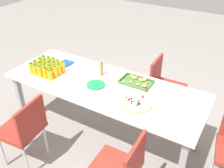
{
  "coord_description": "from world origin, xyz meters",
  "views": [
    {
      "loc": [
        1.29,
        -1.99,
        2.24
      ],
      "look_at": [
        0.1,
        0.02,
        0.77
      ],
      "focal_mm": 40.57,
      "sensor_mm": 36.0,
      "label": 1
    }
  ],
  "objects": [
    {
      "name": "juice_bottle_0",
      "position": [
        -0.86,
        -0.23,
        0.81
      ],
      "size": [
        0.06,
        0.06,
        0.14
      ],
      "color": "#F9AD14",
      "rests_on": "party_table"
    },
    {
      "name": "juice_bottle_6",
      "position": [
        -0.79,
        -0.16,
        0.81
      ],
      "size": [
        0.06,
        0.06,
        0.14
      ],
      "color": "#F9AC14",
      "rests_on": "party_table"
    },
    {
      "name": "juice_bottle_8",
      "position": [
        -0.64,
        -0.16,
        0.81
      ],
      "size": [
        0.06,
        0.06,
        0.15
      ],
      "color": "#FAAE14",
      "rests_on": "party_table"
    },
    {
      "name": "juice_bottle_5",
      "position": [
        -0.86,
        -0.16,
        0.81
      ],
      "size": [
        0.05,
        0.05,
        0.15
      ],
      "color": "#F9AB14",
      "rests_on": "party_table"
    },
    {
      "name": "fruit_pizza",
      "position": [
        0.48,
        -0.15,
        0.76
      ],
      "size": [
        0.32,
        0.32,
        0.05
      ],
      "color": "tan",
      "rests_on": "party_table"
    },
    {
      "name": "juice_bottle_12",
      "position": [
        -0.71,
        -0.09,
        0.81
      ],
      "size": [
        0.06,
        0.06,
        0.14
      ],
      "color": "#F9AC14",
      "rests_on": "party_table"
    },
    {
      "name": "juice_bottle_19",
      "position": [
        -0.56,
        -0.01,
        0.81
      ],
      "size": [
        0.05,
        0.05,
        0.15
      ],
      "color": "#FAAC14",
      "rests_on": "party_table"
    },
    {
      "name": "party_table",
      "position": [
        0.0,
        0.0,
        0.68
      ],
      "size": [
        2.26,
        0.82,
        0.75
      ],
      "color": "white",
      "rests_on": "ground_plane"
    },
    {
      "name": "chair_near_left",
      "position": [
        -0.45,
        -0.78,
        0.5
      ],
      "size": [
        0.44,
        0.44,
        0.83
      ],
      "rotation": [
        0.0,
        0.0,
        1.67
      ],
      "color": "maroon",
      "rests_on": "ground_plane"
    },
    {
      "name": "chair_far_right",
      "position": [
        0.45,
        0.73,
        0.5
      ],
      "size": [
        0.41,
        0.41,
        0.83
      ],
      "rotation": [
        0.0,
        0.0,
        -1.53
      ],
      "color": "maroon",
      "rests_on": "ground_plane"
    },
    {
      "name": "ground_plane",
      "position": [
        0.0,
        0.0,
        0.0
      ],
      "size": [
        12.0,
        12.0,
        0.0
      ],
      "primitive_type": "plane",
      "color": "gray"
    },
    {
      "name": "chair_near_right",
      "position": [
        0.63,
        -0.72,
        0.5
      ],
      "size": [
        0.42,
        0.42,
        0.83
      ],
      "rotation": [
        0.0,
        0.0,
        1.61
      ],
      "color": "maroon",
      "rests_on": "ground_plane"
    },
    {
      "name": "napkin_stack",
      "position": [
        -0.66,
        0.16,
        0.75
      ],
      "size": [
        0.15,
        0.15,
        0.02
      ],
      "primitive_type": "cube",
      "color": "#194CA5",
      "rests_on": "party_table"
    },
    {
      "name": "cardboard_tube",
      "position": [
        -0.12,
        0.15,
        0.84
      ],
      "size": [
        0.04,
        0.04,
        0.19
      ],
      "primitive_type": "cylinder",
      "color": "#9E7A56",
      "rests_on": "party_table"
    },
    {
      "name": "juice_bottle_17",
      "position": [
        -0.72,
        -0.0,
        0.81
      ],
      "size": [
        0.05,
        0.05,
        0.14
      ],
      "color": "#FAAF14",
      "rests_on": "party_table"
    },
    {
      "name": "juice_bottle_10",
      "position": [
        -0.86,
        -0.08,
        0.81
      ],
      "size": [
        0.06,
        0.06,
        0.15
      ],
      "color": "#F9AD14",
      "rests_on": "party_table"
    },
    {
      "name": "juice_bottle_9",
      "position": [
        -0.56,
        -0.15,
        0.82
      ],
      "size": [
        0.06,
        0.06,
        0.15
      ],
      "color": "#F9AB14",
      "rests_on": "party_table"
    },
    {
      "name": "juice_bottle_14",
      "position": [
        -0.56,
        -0.09,
        0.81
      ],
      "size": [
        0.05,
        0.05,
        0.14
      ],
      "color": "#F8AB14",
      "rests_on": "party_table"
    },
    {
      "name": "juice_bottle_16",
      "position": [
        -0.78,
        -0.01,
        0.82
      ],
      "size": [
        0.05,
        0.05,
        0.15
      ],
      "color": "#FAAF14",
      "rests_on": "party_table"
    },
    {
      "name": "juice_bottle_13",
      "position": [
        -0.64,
        -0.08,
        0.81
      ],
      "size": [
        0.05,
        0.05,
        0.15
      ],
      "color": "#FAAE14",
      "rests_on": "party_table"
    },
    {
      "name": "juice_bottle_7",
      "position": [
        -0.71,
        -0.16,
        0.81
      ],
      "size": [
        0.06,
        0.06,
        0.14
      ],
      "color": "#FAAC14",
      "rests_on": "party_table"
    },
    {
      "name": "snack_tray",
      "position": [
        0.31,
        0.21,
        0.76
      ],
      "size": [
        0.35,
        0.22,
        0.04
      ],
      "color": "#477238",
      "rests_on": "party_table"
    },
    {
      "name": "plate_stack",
      "position": [
        -0.05,
        -0.07,
        0.76
      ],
      "size": [
        0.2,
        0.2,
        0.02
      ],
      "color": "#1E8C4C",
      "rests_on": "party_table"
    },
    {
      "name": "juice_bottle_4",
      "position": [
        -0.56,
        -0.23,
        0.81
      ],
      "size": [
        0.06,
        0.06,
        0.13
      ],
      "color": "#F8AF14",
      "rests_on": "party_table"
    },
    {
      "name": "juice_bottle_2",
      "position": [
        -0.71,
        -0.24,
        0.81
      ],
      "size": [
        0.06,
        0.06,
        0.15
      ],
      "color": "#FAAE14",
      "rests_on": "party_table"
    },
    {
      "name": "juice_bottle_1",
      "position": [
        -0.79,
        -0.23,
        0.81
      ],
      "size": [
        0.06,
        0.06,
        0.13
      ],
      "color": "#FAAC14",
      "rests_on": "party_table"
    },
    {
      "name": "juice_bottle_11",
      "position": [
        -0.79,
        -0.08,
        0.81
      ],
      "size": [
        0.06,
        0.06,
        0.15
      ],
      "color": "#FAAF14",
      "rests_on": "party_table"
    },
    {
      "name": "juice_bottle_15",
      "position": [
        -0.87,
        -0.01,
        0.81
      ],
      "size": [
        0.06,
        0.06,
        0.14
      ],
      "color": "#FBAE14",
      "rests_on": "party_table"
    },
    {
      "name": "juice_bottle_18",
      "position": [
        -0.64,
        -0.01,
        0.81
      ],
      "size": [
        0.05,
        0.05,
        0.15
      ],
      "color": "#F8AE14",
      "rests_on": "party_table"
    },
    {
      "name": "juice_bottle_3",
      "position": [
        -0.64,
        -0.23,
        0.81
      ],
      "size": [
        0.05,
        0.05,
        0.15
      ],
      "color": "#F8AC14",
      "rests_on": "party_table"
    }
  ]
}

